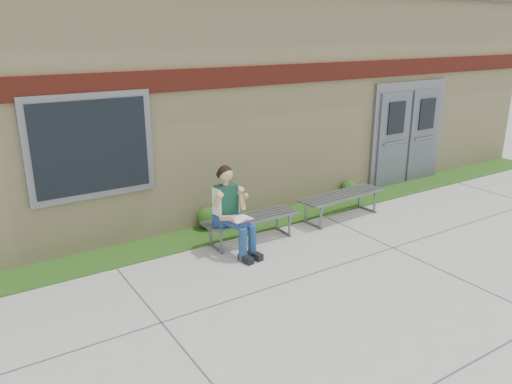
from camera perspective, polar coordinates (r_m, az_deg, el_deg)
ground at (r=7.45m, az=12.99°, el=-9.32°), size 80.00×80.00×0.00m
grass_strip at (r=9.25m, az=1.51°, el=-3.21°), size 16.00×0.80×0.02m
school_building at (r=11.64m, az=-8.02°, el=11.67°), size 16.20×6.22×4.20m
bench_left at (r=8.27m, az=-0.60°, el=-3.49°), size 1.65×0.49×0.43m
bench_right at (r=9.41m, az=9.76°, el=-0.86°), size 1.80×0.60×0.46m
girl at (r=7.74m, az=-2.76°, el=-2.07°), size 0.55×0.89×1.39m
shrub_mid at (r=8.84m, az=-5.53°, el=-2.94°), size 0.38×0.38×0.38m
shrub_east at (r=10.70m, az=10.57°, el=0.45°), size 0.33×0.33×0.33m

